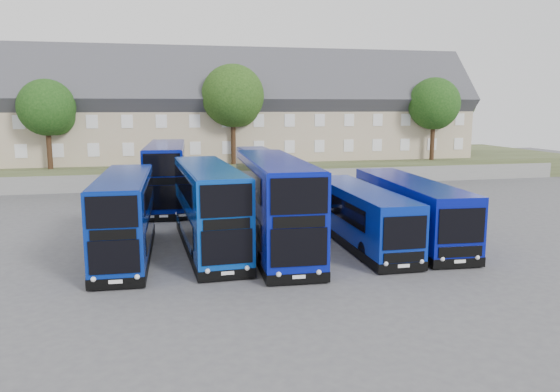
{
  "coord_description": "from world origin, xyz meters",
  "views": [
    {
      "loc": [
        -4.97,
        -25.08,
        7.41
      ],
      "look_at": [
        1.93,
        5.48,
        2.2
      ],
      "focal_mm": 35.0,
      "sensor_mm": 36.0,
      "label": 1
    }
  ],
  "objects_px": {
    "coach_east_a": "(360,217)",
    "dd_front_left": "(125,218)",
    "tree_west": "(49,110)",
    "tree_far": "(453,103)",
    "tree_mid": "(234,98)",
    "tree_east": "(435,106)",
    "dd_front_mid": "(209,209)"
  },
  "relations": [
    {
      "from": "dd_front_left",
      "to": "tree_far",
      "type": "distance_m",
      "value": 46.33
    },
    {
      "from": "dd_front_mid",
      "to": "tree_far",
      "type": "xyz_separation_m",
      "value": [
        30.63,
        29.56,
        5.59
      ]
    },
    {
      "from": "tree_west",
      "to": "tree_east",
      "type": "height_order",
      "value": "tree_east"
    },
    {
      "from": "tree_far",
      "to": "tree_mid",
      "type": "bearing_deg",
      "value": -165.96
    },
    {
      "from": "dd_front_left",
      "to": "coach_east_a",
      "type": "height_order",
      "value": "dd_front_left"
    },
    {
      "from": "tree_west",
      "to": "tree_east",
      "type": "distance_m",
      "value": 36.0
    },
    {
      "from": "tree_east",
      "to": "tree_mid",
      "type": "bearing_deg",
      "value": 178.57
    },
    {
      "from": "dd_front_left",
      "to": "tree_far",
      "type": "relative_size",
      "value": 1.18
    },
    {
      "from": "dd_front_left",
      "to": "dd_front_mid",
      "type": "distance_m",
      "value": 4.17
    },
    {
      "from": "tree_west",
      "to": "tree_far",
      "type": "height_order",
      "value": "tree_far"
    },
    {
      "from": "dd_front_mid",
      "to": "tree_far",
      "type": "relative_size",
      "value": 1.28
    },
    {
      "from": "dd_front_left",
      "to": "tree_mid",
      "type": "relative_size",
      "value": 1.12
    },
    {
      "from": "tree_west",
      "to": "tree_far",
      "type": "distance_m",
      "value": 42.58
    },
    {
      "from": "dd_front_left",
      "to": "tree_west",
      "type": "bearing_deg",
      "value": 109.51
    },
    {
      "from": "tree_east",
      "to": "tree_far",
      "type": "relative_size",
      "value": 0.94
    },
    {
      "from": "dd_front_left",
      "to": "tree_east",
      "type": "distance_m",
      "value": 37.28
    },
    {
      "from": "tree_mid",
      "to": "coach_east_a",
      "type": "bearing_deg",
      "value": -81.74
    },
    {
      "from": "tree_mid",
      "to": "tree_far",
      "type": "height_order",
      "value": "tree_mid"
    },
    {
      "from": "coach_east_a",
      "to": "dd_front_left",
      "type": "bearing_deg",
      "value": -179.3
    },
    {
      "from": "tree_mid",
      "to": "tree_east",
      "type": "relative_size",
      "value": 1.12
    },
    {
      "from": "tree_mid",
      "to": "tree_far",
      "type": "distance_m",
      "value": 26.8
    },
    {
      "from": "tree_west",
      "to": "tree_far",
      "type": "xyz_separation_m",
      "value": [
        42.0,
        7.0,
        0.68
      ]
    },
    {
      "from": "dd_front_mid",
      "to": "tree_west",
      "type": "relative_size",
      "value": 1.45
    },
    {
      "from": "coach_east_a",
      "to": "tree_mid",
      "type": "height_order",
      "value": "tree_mid"
    },
    {
      "from": "dd_front_left",
      "to": "tree_mid",
      "type": "distance_m",
      "value": 25.89
    },
    {
      "from": "dd_front_left",
      "to": "tree_mid",
      "type": "bearing_deg",
      "value": 71.73
    },
    {
      "from": "dd_front_mid",
      "to": "coach_east_a",
      "type": "relative_size",
      "value": 0.98
    },
    {
      "from": "dd_front_left",
      "to": "dd_front_mid",
      "type": "relative_size",
      "value": 0.93
    },
    {
      "from": "tree_mid",
      "to": "dd_front_mid",
      "type": "bearing_deg",
      "value": -101.36
    },
    {
      "from": "tree_mid",
      "to": "tree_east",
      "type": "xyz_separation_m",
      "value": [
        20.0,
        -0.5,
        -0.68
      ]
    },
    {
      "from": "dd_front_left",
      "to": "tree_far",
      "type": "bearing_deg",
      "value": 42.99
    },
    {
      "from": "tree_west",
      "to": "tree_east",
      "type": "bearing_deg",
      "value": 0.0
    }
  ]
}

